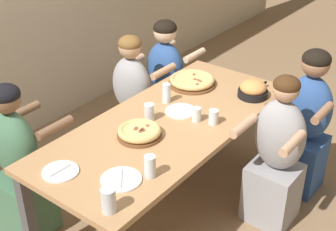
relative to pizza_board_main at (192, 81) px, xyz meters
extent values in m
plane|color=#896B4C|center=(-0.58, -0.20, -0.80)|extent=(18.00, 18.00, 0.00)
cube|color=tan|center=(-0.58, -0.20, -0.05)|extent=(2.03, 0.88, 0.04)
cube|color=#4C4C51|center=(0.38, -0.58, -0.44)|extent=(0.07, 0.07, 0.73)
cube|color=#4C4C51|center=(-1.53, 0.18, -0.44)|extent=(0.07, 0.07, 0.73)
cube|color=#4C4C51|center=(0.38, 0.18, -0.44)|extent=(0.07, 0.07, 0.73)
cylinder|color=brown|center=(0.00, 0.00, -0.02)|extent=(0.38, 0.38, 0.02)
torus|color=#DBB26B|center=(0.00, 0.00, 0.01)|extent=(0.35, 0.35, 0.04)
cylinder|color=#E5C675|center=(0.00, 0.00, 0.00)|extent=(0.30, 0.30, 0.04)
cylinder|color=#9E4C38|center=(-0.06, -0.09, 0.02)|extent=(0.02, 0.02, 0.01)
cylinder|color=#9E4C38|center=(0.00, -0.08, 0.02)|extent=(0.02, 0.02, 0.01)
cylinder|color=#9E4C38|center=(0.07, 0.03, 0.02)|extent=(0.02, 0.02, 0.01)
cylinder|color=#9E4C38|center=(0.00, -0.06, 0.02)|extent=(0.02, 0.02, 0.01)
cylinder|color=#9E4C38|center=(0.00, -0.03, 0.02)|extent=(0.02, 0.02, 0.01)
cylinder|color=brown|center=(-0.84, -0.17, -0.02)|extent=(0.29, 0.29, 0.02)
torus|color=#DBB26B|center=(-0.84, -0.17, 0.01)|extent=(0.28, 0.28, 0.04)
cylinder|color=#E5C675|center=(-0.84, -0.17, 0.00)|extent=(0.23, 0.23, 0.04)
cylinder|color=#9E4C38|center=(-0.83, -0.18, 0.03)|extent=(0.02, 0.02, 0.01)
cylinder|color=#9E4C38|center=(-0.86, -0.15, 0.03)|extent=(0.02, 0.02, 0.01)
cylinder|color=#9E4C38|center=(-0.84, -0.20, 0.03)|extent=(0.02, 0.02, 0.01)
cylinder|color=#9E4C38|center=(-0.85, -0.19, 0.03)|extent=(0.02, 0.02, 0.01)
cylinder|color=#9E4C38|center=(-0.86, -0.19, 0.03)|extent=(0.02, 0.02, 0.01)
cylinder|color=#9E4C38|center=(-0.84, -0.14, 0.03)|extent=(0.02, 0.02, 0.01)
cylinder|color=#9E4C38|center=(-0.77, -0.18, 0.03)|extent=(0.02, 0.02, 0.01)
cylinder|color=black|center=(0.11, -0.48, -0.01)|extent=(0.23, 0.23, 0.05)
cylinder|color=black|center=(0.28, -0.48, 0.01)|extent=(0.10, 0.02, 0.02)
ellipsoid|color=#D68E4C|center=(0.11, -0.48, 0.04)|extent=(0.20, 0.20, 0.11)
cylinder|color=white|center=(-1.26, -0.39, -0.03)|extent=(0.24, 0.24, 0.01)
cube|color=#B7B7BC|center=(-1.26, -0.39, -0.02)|extent=(0.14, 0.11, 0.01)
cylinder|color=white|center=(-0.41, -0.19, -0.03)|extent=(0.22, 0.22, 0.01)
cube|color=#B7B7BC|center=(-0.41, -0.19, -0.02)|extent=(0.05, 0.15, 0.01)
cylinder|color=white|center=(-1.42, -0.05, -0.03)|extent=(0.21, 0.21, 0.01)
cube|color=#B7B7BC|center=(-1.42, -0.05, -0.02)|extent=(0.15, 0.02, 0.01)
cylinder|color=silver|center=(-1.48, -0.51, 0.04)|extent=(0.08, 0.08, 0.14)
cylinder|color=black|center=(-1.48, -0.51, 0.01)|extent=(0.07, 0.07, 0.08)
cylinder|color=silver|center=(-0.63, -0.08, 0.03)|extent=(0.07, 0.07, 0.12)
cylinder|color=black|center=(-0.63, -0.08, 0.01)|extent=(0.06, 0.06, 0.09)
cylinder|color=silver|center=(-1.13, -0.49, 0.04)|extent=(0.07, 0.07, 0.14)
cylinder|color=black|center=(-1.13, -0.49, 0.00)|extent=(0.06, 0.06, 0.07)
cylinder|color=silver|center=(-0.41, -0.46, 0.02)|extent=(0.07, 0.07, 0.10)
cylinder|color=black|center=(-0.41, -0.46, 0.00)|extent=(0.06, 0.06, 0.06)
cylinder|color=silver|center=(-0.45, -0.35, 0.02)|extent=(0.06, 0.06, 0.10)
cylinder|color=silver|center=(-0.35, -0.01, 0.04)|extent=(0.06, 0.06, 0.15)
cylinder|color=black|center=(-0.35, -0.01, 0.01)|extent=(0.05, 0.05, 0.09)
cube|color=#2D5193|center=(0.28, -0.86, -0.57)|extent=(0.32, 0.34, 0.46)
ellipsoid|color=#2D5193|center=(0.28, -0.86, -0.08)|extent=(0.24, 0.36, 0.52)
sphere|color=#9E7051|center=(0.28, -0.86, 0.28)|extent=(0.20, 0.20, 0.20)
ellipsoid|color=black|center=(0.28, -0.86, 0.31)|extent=(0.21, 0.21, 0.14)
cylinder|color=#9E7051|center=(0.08, -1.03, 0.03)|extent=(0.28, 0.06, 0.06)
cylinder|color=#9E7051|center=(0.08, -0.69, 0.03)|extent=(0.28, 0.06, 0.06)
cube|color=#477556|center=(-1.36, 0.46, -0.57)|extent=(0.32, 0.34, 0.46)
ellipsoid|color=#477556|center=(-1.36, 0.46, -0.08)|extent=(0.24, 0.36, 0.51)
sphere|color=brown|center=(-1.36, 0.46, 0.26)|extent=(0.19, 0.19, 0.19)
ellipsoid|color=black|center=(-1.36, 0.46, 0.29)|extent=(0.19, 0.19, 0.13)
cylinder|color=brown|center=(-1.15, 0.63, 0.02)|extent=(0.28, 0.06, 0.06)
cylinder|color=brown|center=(-1.15, 0.29, 0.02)|extent=(0.28, 0.06, 0.06)
cube|color=#99999E|center=(-0.21, 0.46, -0.57)|extent=(0.32, 0.34, 0.46)
ellipsoid|color=#99999E|center=(-0.21, 0.46, -0.09)|extent=(0.24, 0.36, 0.49)
sphere|color=tan|center=(-0.21, 0.46, 0.24)|extent=(0.18, 0.18, 0.18)
ellipsoid|color=brown|center=(-0.21, 0.46, 0.27)|extent=(0.19, 0.19, 0.13)
cylinder|color=tan|center=(0.00, 0.63, 0.00)|extent=(0.28, 0.06, 0.06)
cylinder|color=tan|center=(0.00, 0.29, 0.00)|extent=(0.28, 0.06, 0.06)
cube|color=#2D5193|center=(0.25, 0.46, -0.57)|extent=(0.32, 0.34, 0.46)
ellipsoid|color=#2D5193|center=(0.25, 0.46, -0.10)|extent=(0.24, 0.36, 0.48)
sphere|color=beige|center=(0.25, 0.46, 0.24)|extent=(0.20, 0.20, 0.20)
ellipsoid|color=black|center=(0.25, 0.46, 0.27)|extent=(0.20, 0.20, 0.14)
cylinder|color=beige|center=(0.45, 0.63, 0.00)|extent=(0.28, 0.06, 0.06)
cylinder|color=beige|center=(0.45, 0.29, 0.00)|extent=(0.28, 0.06, 0.06)
cube|color=#99999E|center=(-0.20, -0.86, -0.57)|extent=(0.32, 0.34, 0.46)
ellipsoid|color=#99999E|center=(-0.20, -0.86, -0.08)|extent=(0.24, 0.36, 0.53)
sphere|color=tan|center=(-0.20, -0.86, 0.27)|extent=(0.17, 0.17, 0.17)
ellipsoid|color=#422814|center=(-0.20, -0.86, 0.30)|extent=(0.18, 0.18, 0.12)
cylinder|color=tan|center=(-0.41, -1.03, 0.03)|extent=(0.28, 0.06, 0.06)
cylinder|color=tan|center=(-0.41, -0.69, 0.03)|extent=(0.28, 0.06, 0.06)
camera|label=1|loc=(-2.78, -1.88, 1.60)|focal=50.00mm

